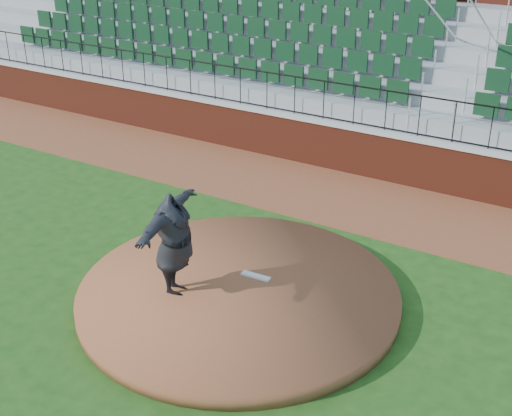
{
  "coord_description": "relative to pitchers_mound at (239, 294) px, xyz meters",
  "views": [
    {
      "loc": [
        6.04,
        -8.5,
        6.96
      ],
      "look_at": [
        0.0,
        1.5,
        1.3
      ],
      "focal_mm": 47.84,
      "sensor_mm": 36.0,
      "label": 1
    }
  ],
  "objects": [
    {
      "name": "pitchers_mound",
      "position": [
        0.0,
        0.0,
        0.0
      ],
      "size": [
        5.85,
        5.85,
        0.25
      ],
      "primitive_type": "cylinder",
      "color": "brown",
      "rests_on": "ground"
    },
    {
      "name": "seating_stands",
      "position": [
        -0.34,
        9.4,
        2.18
      ],
      "size": [
        34.0,
        5.1,
        4.6
      ],
      "primitive_type": null,
      "color": "gray",
      "rests_on": "ground"
    },
    {
      "name": "field_wall",
      "position": [
        -0.34,
        6.67,
        0.47
      ],
      "size": [
        34.0,
        0.35,
        1.2
      ],
      "primitive_type": "cube",
      "color": "maroon",
      "rests_on": "ground"
    },
    {
      "name": "wall_railing",
      "position": [
        -0.34,
        6.67,
        1.67
      ],
      "size": [
        34.0,
        0.05,
        1.0
      ],
      "primitive_type": null,
      "color": "black",
      "rests_on": "wall_cap"
    },
    {
      "name": "pitching_rubber",
      "position": [
        0.07,
        0.49,
        0.14
      ],
      "size": [
        0.58,
        0.17,
        0.04
      ],
      "primitive_type": "cube",
      "rotation": [
        0.0,
        0.0,
        0.06
      ],
      "color": "silver",
      "rests_on": "pitchers_mound"
    },
    {
      "name": "ground",
      "position": [
        -0.34,
        -0.33,
        -0.12
      ],
      "size": [
        90.0,
        90.0,
        0.0
      ],
      "primitive_type": "plane",
      "color": "#1E4614",
      "rests_on": "ground"
    },
    {
      "name": "warning_track",
      "position": [
        -0.34,
        5.07,
        -0.12
      ],
      "size": [
        34.0,
        3.2,
        0.01
      ],
      "primitive_type": "cube",
      "color": "brown",
      "rests_on": "ground"
    },
    {
      "name": "wall_cap",
      "position": [
        -0.34,
        6.67,
        1.12
      ],
      "size": [
        34.0,
        0.45,
        0.1
      ],
      "primitive_type": "cube",
      "color": "#B7B7B7",
      "rests_on": "field_wall"
    },
    {
      "name": "pitcher",
      "position": [
        -0.91,
        -0.65,
        1.09
      ],
      "size": [
        1.25,
        2.47,
        1.94
      ],
      "primitive_type": "imported",
      "rotation": [
        0.0,
        0.0,
        1.83
      ],
      "color": "black",
      "rests_on": "pitchers_mound"
    },
    {
      "name": "concourse_wall",
      "position": [
        -0.34,
        12.2,
        2.62
      ],
      "size": [
        34.0,
        0.5,
        5.5
      ],
      "primitive_type": "cube",
      "color": "maroon",
      "rests_on": "ground"
    }
  ]
}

